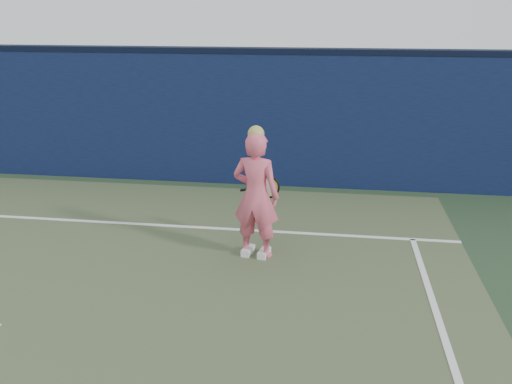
# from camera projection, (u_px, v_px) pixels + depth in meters

# --- Properties ---
(backstop_wall) EXTENTS (24.00, 0.40, 2.50)m
(backstop_wall) POSITION_uv_depth(u_px,v_px,m) (153.00, 117.00, 10.70)
(backstop_wall) COLOR #0C1535
(backstop_wall) RESTS_ON ground
(wall_cap) EXTENTS (24.00, 0.42, 0.10)m
(wall_cap) POSITION_uv_depth(u_px,v_px,m) (148.00, 49.00, 10.27)
(wall_cap) COLOR black
(wall_cap) RESTS_ON backstop_wall
(player) EXTENTS (0.71, 0.54, 1.85)m
(player) POSITION_uv_depth(u_px,v_px,m) (256.00, 195.00, 7.33)
(player) COLOR #EB5B77
(player) RESTS_ON ground
(racket) EXTENTS (0.61, 0.23, 0.34)m
(racket) POSITION_uv_depth(u_px,v_px,m) (266.00, 187.00, 7.70)
(racket) COLOR black
(racket) RESTS_ON ground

